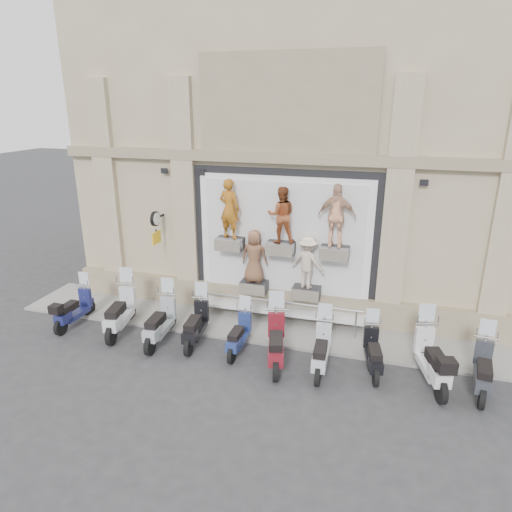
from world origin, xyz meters
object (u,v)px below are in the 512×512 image
object	(u,v)px
scooter_i	(433,350)
scooter_g	(322,342)
clock_sign_bracket	(156,223)
scooter_h	(374,345)
scooter_f	(276,333)
scooter_a	(73,302)
scooter_c	(160,314)
scooter_e	(239,328)
guard_rail	(275,315)
scooter_b	(120,304)
scooter_j	(485,361)
scooter_d	(196,317)

from	to	relation	value
scooter_i	scooter_g	bearing A→B (deg)	170.28
clock_sign_bracket	scooter_h	distance (m)	7.30
scooter_f	scooter_i	xyz separation A→B (m)	(3.70, 0.22, 0.01)
scooter_a	scooter_c	world-z (taller)	scooter_c
scooter_e	scooter_i	xyz separation A→B (m)	(4.78, -0.08, 0.17)
clock_sign_bracket	scooter_a	world-z (taller)	clock_sign_bracket
scooter_e	guard_rail	bearing A→B (deg)	66.93
clock_sign_bracket	scooter_f	bearing A→B (deg)	-26.94
clock_sign_bracket	scooter_b	bearing A→B (deg)	-100.35
guard_rail	scooter_c	world-z (taller)	scooter_c
scooter_b	scooter_e	world-z (taller)	scooter_b
scooter_c	scooter_g	world-z (taller)	scooter_c
scooter_a	scooter_g	world-z (taller)	scooter_g
scooter_a	scooter_j	xyz separation A→B (m)	(11.05, -0.18, 0.04)
guard_rail	scooter_c	distance (m)	3.27
scooter_a	scooter_j	world-z (taller)	scooter_j
clock_sign_bracket	scooter_f	world-z (taller)	clock_sign_bracket
guard_rail	scooter_a	size ratio (longest dim) A/B	2.81
scooter_e	scooter_j	distance (m)	5.89
scooter_h	scooter_i	xyz separation A→B (m)	(1.33, -0.12, 0.15)
scooter_g	scooter_i	distance (m)	2.57
scooter_f	scooter_h	size ratio (longest dim) A/B	1.20
scooter_j	scooter_h	bearing A→B (deg)	-176.02
scooter_e	scooter_h	distance (m)	3.45
scooter_g	scooter_c	bearing A→B (deg)	175.01
scooter_i	clock_sign_bracket	bearing A→B (deg)	152.25
scooter_c	scooter_f	distance (m)	3.34
scooter_d	scooter_e	size ratio (longest dim) A/B	1.13
scooter_b	scooter_c	distance (m)	1.38
scooter_a	scooter_c	size ratio (longest dim) A/B	0.90
scooter_h	scooter_e	bearing A→B (deg)	170.86
scooter_b	scooter_e	xyz separation A→B (m)	(3.62, -0.10, -0.17)
scooter_h	clock_sign_bracket	bearing A→B (deg)	154.63
clock_sign_bracket	scooter_j	size ratio (longest dim) A/B	0.54
scooter_b	scooter_c	world-z (taller)	scooter_b
scooter_g	scooter_h	size ratio (longest dim) A/B	1.07
scooter_a	scooter_b	xyz separation A→B (m)	(1.54, 0.02, 0.13)
guard_rail	scooter_i	xyz separation A→B (m)	(4.16, -1.53, 0.39)
scooter_c	scooter_h	xyz separation A→B (m)	(5.70, 0.14, -0.11)
guard_rail	scooter_f	distance (m)	1.85
scooter_a	scooter_h	size ratio (longest dim) A/B	1.03
scooter_d	scooter_e	distance (m)	1.28
scooter_a	scooter_e	xyz separation A→B (m)	(5.16, -0.07, -0.04)
guard_rail	scooter_i	size ratio (longest dim) A/B	2.39
scooter_i	scooter_f	bearing A→B (deg)	169.61
clock_sign_bracket	scooter_a	bearing A→B (deg)	-135.54
scooter_e	scooter_i	size ratio (longest dim) A/B	0.80
scooter_f	scooter_a	bearing A→B (deg)	163.12
scooter_d	scooter_g	xyz separation A→B (m)	(3.50, -0.37, -0.02)
scooter_c	scooter_j	xyz separation A→B (m)	(8.14, -0.01, -0.05)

